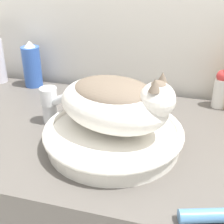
# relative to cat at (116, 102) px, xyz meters

# --- Properties ---
(sink_basin) EXTENTS (0.37, 0.37, 0.05)m
(sink_basin) POSITION_rel_cat_xyz_m (-0.01, 0.00, -0.10)
(sink_basin) COLOR white
(sink_basin) RESTS_ON vanity_counter
(cat) EXTENTS (0.32, 0.33, 0.16)m
(cat) POSITION_rel_cat_xyz_m (0.00, 0.00, 0.00)
(cat) COLOR silver
(cat) RESTS_ON sink_basin
(faucet) EXTENTS (0.12, 0.07, 0.13)m
(faucet) POSITION_rel_cat_xyz_m (-0.21, 0.07, -0.06)
(faucet) COLOR silver
(faucet) RESTS_ON vanity_counter
(deodorant_stick) EXTENTS (0.04, 0.04, 0.13)m
(deodorant_stick) POSITION_rel_cat_xyz_m (0.27, 0.31, -0.07)
(deodorant_stick) COLOR white
(deodorant_stick) RESTS_ON vanity_counter
(spray_bottle_trigger) EXTENTS (0.07, 0.07, 0.17)m
(spray_bottle_trigger) POSITION_rel_cat_xyz_m (-0.41, 0.31, -0.05)
(spray_bottle_trigger) COLOR #335BB7
(spray_bottle_trigger) RESTS_ON vanity_counter
(cream_tube) EXTENTS (0.17, 0.08, 0.03)m
(cream_tube) POSITION_rel_cat_xyz_m (0.26, -0.20, -0.12)
(cream_tube) COLOR #4C7FB2
(cream_tube) RESTS_ON vanity_counter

